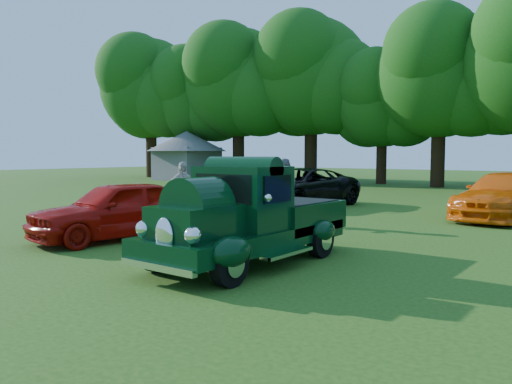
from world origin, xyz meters
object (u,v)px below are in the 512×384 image
Objects in this scene: red_convertible at (117,210)px; gazebo at (187,150)px; back_car_orange at (505,196)px; spectator_pink at (203,195)px; hero_pickup at (250,221)px; spectator_white at (182,192)px; spectator_grey at (283,192)px; back_car_lime at (230,185)px; back_car_black at (299,187)px.

red_convertible is 0.65× the size of gazebo.
back_car_orange is at bearing -24.12° from gazebo.
red_convertible is 4.27m from spectator_pink.
red_convertible is (-4.17, 0.17, -0.08)m from hero_pickup.
spectator_pink is 0.83× the size of spectator_white.
gazebo is (-22.93, 21.22, 1.62)m from hero_pickup.
back_car_orange is 2.62× the size of spectator_grey.
back_car_lime is 0.70× the size of gazebo.
spectator_white is at bearing 147.48° from hero_pickup.
spectator_white is at bearing -118.16° from spectator_grey.
spectator_pink is 1.06m from spectator_white.
spectator_pink is 0.24× the size of gazebo.
spectator_grey is 0.30× the size of gazebo.
hero_pickup is 2.42× the size of spectator_grey.
back_car_lime is 6.50m from spectator_white.
spectator_grey is 1.06× the size of spectator_white.
back_car_orange is (10.60, 0.80, -0.01)m from back_car_lime.
spectator_grey is at bearing -55.38° from back_car_black.
back_car_orange is (6.66, 9.66, 0.02)m from red_convertible.
red_convertible is at bearing -76.12° from spectator_grey.
back_car_black reaches higher than back_car_orange.
spectator_grey reaches higher than red_convertible.
back_car_orange reaches higher than red_convertible.
red_convertible is at bearing 177.63° from hero_pickup.
spectator_white reaches higher than red_convertible.
hero_pickup is 10.15m from back_car_orange.
spectator_white reaches higher than spectator_pink.
red_convertible is at bearing -79.09° from back_car_black.
red_convertible is 4.79m from spectator_grey.
spectator_pink is at bearing -88.69° from back_car_black.
red_convertible is 11.74m from back_car_orange.
back_car_orange is 10.06m from spectator_white.
back_car_lime is at bearing 178.50° from spectator_grey.
gazebo is at bearing 67.66° from spectator_white.
spectator_pink is (-0.53, -4.88, 0.01)m from back_car_black.
gazebo reaches higher than spectator_grey.
back_car_lime is at bearing -168.50° from back_car_orange.
spectator_grey reaches higher than spectator_pink.
gazebo reaches higher than red_convertible.
back_car_lime is 2.48× the size of spectator_white.
red_convertible is at bearing -139.99° from spectator_white.
spectator_white is at bearing -103.66° from spectator_pink.
gazebo is at bearing 137.22° from hero_pickup.
back_car_orange is at bearing 75.77° from hero_pickup.
red_convertible is 2.28× the size of spectator_white.
spectator_grey is (2.88, 0.29, 0.20)m from spectator_pink.
back_car_black is 3.57× the size of spectator_pink.
gazebo reaches higher than back_car_lime.
back_car_black reaches higher than red_convertible.
gazebo is (-17.70, 16.91, 1.65)m from spectator_pink.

